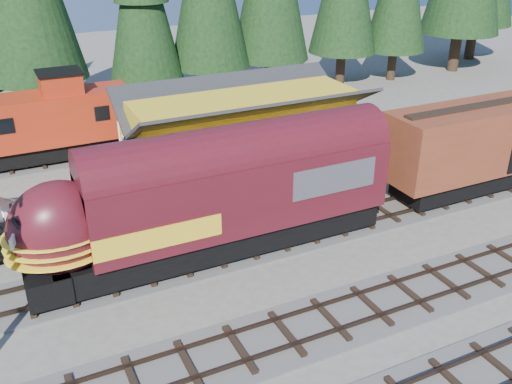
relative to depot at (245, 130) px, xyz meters
name	(u,v)px	position (x,y,z in m)	size (l,w,h in m)	color
ground	(354,277)	(0.00, -10.50, -2.96)	(120.00, 120.00, 0.00)	#6B665B
track_siding	(467,191)	(10.00, -6.50, -2.90)	(68.00, 3.20, 0.33)	#4C4947
track_spur	(39,162)	(-10.00, 7.50, -2.90)	(32.00, 3.20, 0.33)	#4C4947
depot	(245,130)	(0.00, 0.00, 0.00)	(12.80, 7.00, 5.30)	gold
locomotive	(203,205)	(-4.89, -6.50, -0.42)	(15.97, 3.17, 4.34)	black
boxcar	(503,139)	(11.98, -6.50, -0.32)	(13.97, 2.99, 4.39)	black
caboose	(50,122)	(-9.00, 7.50, -0.52)	(9.41, 2.73, 4.89)	black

